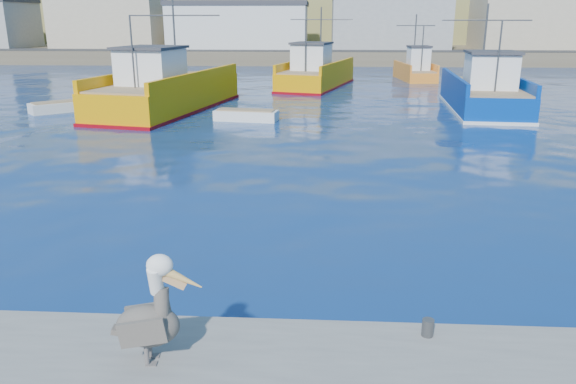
% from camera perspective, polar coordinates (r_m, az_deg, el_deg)
% --- Properties ---
extents(ground, '(260.00, 260.00, 0.00)m').
position_cam_1_polar(ground, '(13.08, -2.05, -8.01)').
color(ground, '#06284F').
rests_on(ground, ground).
extents(dock_bollards, '(36.20, 0.20, 0.30)m').
position_cam_1_polar(dock_bollards, '(9.74, -0.38, -13.18)').
color(dock_bollards, '#4C4C4C').
rests_on(dock_bollards, dock).
extents(far_shore, '(200.00, 81.00, 24.00)m').
position_cam_1_polar(far_shore, '(121.03, 2.98, 18.86)').
color(far_shore, brown).
rests_on(far_shore, ground).
extents(trawler_yellow_a, '(7.14, 14.20, 6.80)m').
position_cam_1_polar(trawler_yellow_a, '(36.45, -12.28, 9.93)').
color(trawler_yellow_a, orange).
rests_on(trawler_yellow_a, ground).
extents(trawler_yellow_b, '(6.79, 12.00, 6.52)m').
position_cam_1_polar(trawler_yellow_b, '(48.08, 2.84, 11.84)').
color(trawler_yellow_b, orange).
rests_on(trawler_yellow_b, ground).
extents(trawler_blue, '(5.42, 11.61, 6.52)m').
position_cam_1_polar(trawler_blue, '(37.75, 19.27, 9.41)').
color(trawler_blue, navy).
rests_on(trawler_blue, ground).
extents(boat_orange, '(3.62, 7.14, 5.90)m').
position_cam_1_polar(boat_orange, '(54.81, 12.84, 12.03)').
color(boat_orange, orange).
rests_on(boat_orange, ground).
extents(skiff_left, '(3.66, 3.46, 0.81)m').
position_cam_1_polar(skiff_left, '(37.92, -21.98, 7.96)').
color(skiff_left, silver).
rests_on(skiff_left, ground).
extents(skiff_mid, '(3.70, 1.76, 0.77)m').
position_cam_1_polar(skiff_mid, '(32.16, -4.26, 7.68)').
color(skiff_mid, silver).
rests_on(skiff_mid, ground).
extents(pelican, '(1.45, 0.66, 1.78)m').
position_cam_1_polar(pelican, '(8.94, -13.77, -12.22)').
color(pelican, '#595451').
rests_on(pelican, dock).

